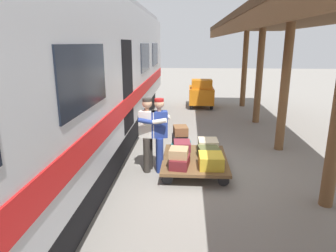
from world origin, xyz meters
TOP-DOWN VIEW (x-y plane):
  - ground_plane at (0.00, 0.00)m, footprint 60.00×60.00m
  - platform_canopy at (-1.89, -0.00)m, footprint 3.20×16.09m
  - train_car at (3.46, -0.00)m, footprint 3.02×16.25m
  - luggage_cart at (0.43, 0.12)m, footprint 1.47×1.88m
  - suitcase_teal_softside at (0.76, -0.40)m, footprint 0.50×0.55m
  - suitcase_olive_duffel at (0.10, 0.12)m, footprint 0.54×0.68m
  - suitcase_maroon_trunk at (0.76, 0.63)m, footprint 0.45×0.65m
  - suitcase_yellow_case at (0.10, 0.63)m, footprint 0.52×0.57m
  - suitcase_navy_fabric at (0.76, 0.12)m, footprint 0.38×0.46m
  - suitcase_cream_canvas at (0.10, -0.40)m, footprint 0.49×0.53m
  - suitcase_slate_roller at (0.79, -0.42)m, footprint 0.41×0.42m
  - suitcase_brown_leather at (0.78, -0.42)m, footprint 0.39×0.46m
  - suitcase_tan_vintage at (0.79, 0.64)m, footprint 0.41×0.43m
  - suitcase_burgundy_valise at (0.73, 0.08)m, footprint 0.41×0.49m
  - porter_in_overalls at (1.27, 0.17)m, footprint 0.71×0.50m
  - porter_by_door at (1.49, 0.17)m, footprint 0.71×0.50m
  - baggage_tug at (0.01, -7.28)m, footprint 1.10×1.70m

SIDE VIEW (x-z plane):
  - ground_plane at x=0.00m, z-range 0.00..0.00m
  - luggage_cart at x=0.43m, z-range 0.11..0.42m
  - suitcase_teal_softside at x=0.76m, z-range 0.31..0.48m
  - suitcase_navy_fabric at x=0.76m, z-range 0.31..0.50m
  - suitcase_maroon_trunk at x=0.76m, z-range 0.31..0.53m
  - suitcase_olive_duffel at x=0.10m, z-range 0.31..0.56m
  - suitcase_yellow_case at x=0.10m, z-range 0.31..0.60m
  - suitcase_cream_canvas at x=0.10m, z-range 0.31..0.60m
  - suitcase_burgundy_valise at x=0.73m, z-range 0.50..0.69m
  - suitcase_slate_roller at x=0.79m, z-range 0.48..0.71m
  - suitcase_tan_vintage at x=0.79m, z-range 0.53..0.72m
  - baggage_tug at x=0.01m, z-range -0.02..1.28m
  - suitcase_brown_leather at x=0.78m, z-range 0.71..0.92m
  - porter_in_overalls at x=1.27m, z-range 0.07..1.78m
  - porter_by_door at x=1.49m, z-range 0.07..1.78m
  - train_car at x=3.46m, z-range 0.06..4.06m
  - platform_canopy at x=-1.89m, z-range 1.48..5.04m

